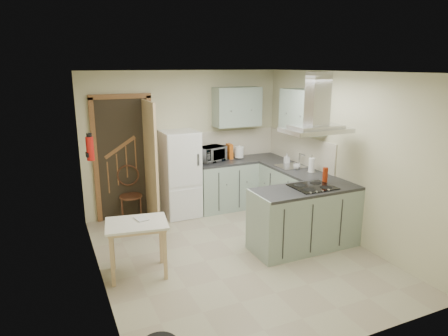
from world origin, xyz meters
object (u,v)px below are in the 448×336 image
bentwood_chair (131,196)px  microwave (211,154)px  fridge (180,174)px  peninsula (305,218)px  drop_leaf_table (138,248)px  extractor_hood (316,130)px

bentwood_chair → microwave: 1.59m
fridge → peninsula: fridge is taller
drop_leaf_table → bentwood_chair: bearing=90.0°
fridge → extractor_hood: extractor_hood is taller
drop_leaf_table → microwave: 2.64m
fridge → bentwood_chair: (-0.86, 0.09, -0.32)m
bentwood_chair → microwave: bearing=10.4°
microwave → drop_leaf_table: bearing=-153.1°
peninsula → microwave: (-0.61, 2.05, 0.58)m
fridge → microwave: 0.68m
microwave → peninsula: bearing=-92.7°
extractor_hood → bentwood_chair: 3.27m
extractor_hood → bentwood_chair: size_ratio=1.05×
peninsula → drop_leaf_table: size_ratio=2.07×
fridge → extractor_hood: (1.32, -1.98, 0.97)m
extractor_hood → microwave: bearing=109.1°
fridge → peninsula: bearing=-58.3°
peninsula → extractor_hood: 1.27m
extractor_hood → fridge: bearing=123.8°
extractor_hood → bentwood_chair: extractor_hood is taller
fridge → extractor_hood: 2.57m
drop_leaf_table → bentwood_chair: bentwood_chair is taller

